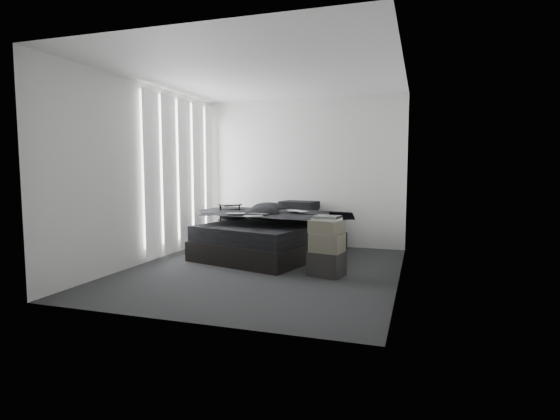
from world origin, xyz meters
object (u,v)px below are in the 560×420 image
(bed, at_px, (272,246))
(laptop, at_px, (295,207))
(box_lower, at_px, (327,264))
(side_stand, at_px, (230,227))

(bed, distance_m, laptop, 0.76)
(box_lower, bearing_deg, laptop, 125.80)
(laptop, height_order, box_lower, laptop)
(bed, xyz_separation_m, side_stand, (-0.83, 0.24, 0.24))
(laptop, xyz_separation_m, box_lower, (0.71, -0.98, -0.64))
(laptop, xyz_separation_m, side_stand, (-1.23, 0.29, -0.41))
(laptop, bearing_deg, box_lower, -21.11)
(bed, height_order, box_lower, box_lower)
(laptop, distance_m, side_stand, 1.33)
(box_lower, bearing_deg, bed, 136.92)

